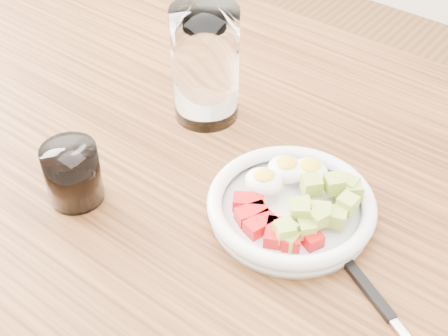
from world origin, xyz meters
The scene contains 5 objects.
dining_table centered at (0.00, 0.00, 0.67)m, with size 1.50×0.90×0.77m.
bowl centered at (0.09, 0.02, 0.79)m, with size 0.20×0.20×0.05m.
fork centered at (0.24, -0.04, 0.77)m, with size 0.17×0.09×0.01m.
water_glass centered at (-0.12, 0.12, 0.85)m, with size 0.09×0.09×0.17m, color white.
coffee_glass centered at (-0.14, -0.12, 0.81)m, with size 0.07×0.07×0.08m.
Camera 1 is at (0.34, -0.45, 1.33)m, focal length 50.00 mm.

